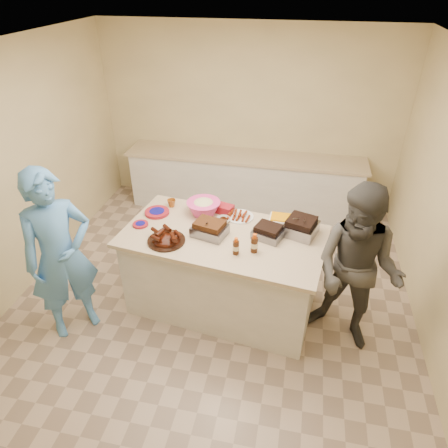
% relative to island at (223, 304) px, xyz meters
% --- Properties ---
extents(room, '(4.50, 5.00, 2.70)m').
position_rel_island_xyz_m(room, '(-0.13, 0.05, 0.00)').
color(room, beige).
rests_on(room, ground).
extents(back_counter, '(3.60, 0.64, 0.90)m').
position_rel_island_xyz_m(back_counter, '(-0.13, 2.25, 0.45)').
color(back_counter, silver).
rests_on(back_counter, ground).
extents(island, '(2.18, 1.35, 0.97)m').
position_rel_island_xyz_m(island, '(0.00, 0.00, 0.00)').
color(island, silver).
rests_on(island, ground).
extents(rib_platter, '(0.51, 0.51, 0.15)m').
position_rel_island_xyz_m(rib_platter, '(-0.53, -0.23, 0.97)').
color(rib_platter, '#3C1207').
rests_on(rib_platter, island).
extents(pulled_pork_tray, '(0.39, 0.33, 0.10)m').
position_rel_island_xyz_m(pulled_pork_tray, '(-0.13, -0.03, 0.97)').
color(pulled_pork_tray, '#47230F').
rests_on(pulled_pork_tray, island).
extents(brisket_tray, '(0.34, 0.32, 0.08)m').
position_rel_island_xyz_m(brisket_tray, '(0.45, 0.05, 0.97)').
color(brisket_tray, black).
rests_on(brisket_tray, island).
extents(roasting_pan, '(0.39, 0.39, 0.12)m').
position_rel_island_xyz_m(roasting_pan, '(0.77, 0.18, 0.97)').
color(roasting_pan, gray).
rests_on(roasting_pan, island).
extents(coleslaw_bowl, '(0.42, 0.42, 0.26)m').
position_rel_island_xyz_m(coleslaw_bowl, '(-0.29, 0.36, 0.97)').
color(coleslaw_bowl, '#DB3786').
rests_on(coleslaw_bowl, island).
extents(sausage_plate, '(0.33, 0.33, 0.05)m').
position_rel_island_xyz_m(sausage_plate, '(0.11, 0.37, 0.97)').
color(sausage_plate, silver).
rests_on(sausage_plate, island).
extents(mac_cheese_dish, '(0.28, 0.21, 0.07)m').
position_rel_island_xyz_m(mac_cheese_dish, '(0.58, 0.36, 0.97)').
color(mac_cheese_dish, '#F39B00').
rests_on(mac_cheese_dish, island).
extents(bbq_bottle_a, '(0.07, 0.07, 0.18)m').
position_rel_island_xyz_m(bbq_bottle_a, '(0.19, -0.29, 0.97)').
color(bbq_bottle_a, '#381A0B').
rests_on(bbq_bottle_a, island).
extents(bbq_bottle_b, '(0.08, 0.08, 0.20)m').
position_rel_island_xyz_m(bbq_bottle_b, '(0.35, -0.22, 0.97)').
color(bbq_bottle_b, '#381A0B').
rests_on(bbq_bottle_b, island).
extents(mustard_bottle, '(0.05, 0.05, 0.12)m').
position_rel_island_xyz_m(mustard_bottle, '(-0.23, 0.12, 0.97)').
color(mustard_bottle, '#EBAE11').
rests_on(mustard_bottle, island).
extents(sauce_bowl, '(0.15, 0.07, 0.15)m').
position_rel_island_xyz_m(sauce_bowl, '(-0.05, 0.24, 0.97)').
color(sauce_bowl, silver).
rests_on(sauce_bowl, island).
extents(plate_stack_large, '(0.30, 0.30, 0.03)m').
position_rel_island_xyz_m(plate_stack_large, '(-0.80, 0.26, 0.97)').
color(plate_stack_large, maroon).
rests_on(plate_stack_large, island).
extents(plate_stack_small, '(0.18, 0.18, 0.02)m').
position_rel_island_xyz_m(plate_stack_small, '(-0.89, -0.00, 0.97)').
color(plate_stack_small, maroon).
rests_on(plate_stack_small, island).
extents(plastic_cup, '(0.11, 0.10, 0.10)m').
position_rel_island_xyz_m(plastic_cup, '(-0.69, 0.44, 0.97)').
color(plastic_cup, brown).
rests_on(plastic_cup, island).
extents(basket_stack, '(0.21, 0.18, 0.09)m').
position_rel_island_xyz_m(basket_stack, '(-0.07, 0.44, 0.97)').
color(basket_stack, maroon).
rests_on(basket_stack, island).
extents(guest_blue, '(1.80, 1.76, 0.44)m').
position_rel_island_xyz_m(guest_blue, '(-1.48, -0.61, 0.00)').
color(guest_blue, '#5294DA').
rests_on(guest_blue, ground).
extents(guest_gray, '(1.50, 1.96, 0.67)m').
position_rel_island_xyz_m(guest_gray, '(1.32, -0.21, 0.00)').
color(guest_gray, '#474541').
rests_on(guest_gray, ground).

